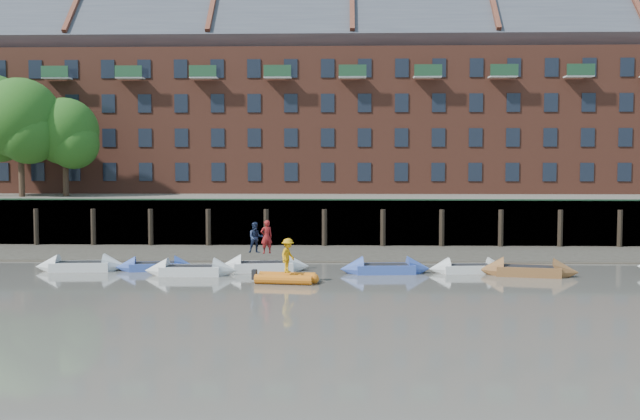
{
  "coord_description": "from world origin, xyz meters",
  "views": [
    {
      "loc": [
        -0.74,
        -29.21,
        5.93
      ],
      "look_at": [
        -2.01,
        12.0,
        3.2
      ],
      "focal_mm": 42.0,
      "sensor_mm": 36.0,
      "label": 1
    }
  ],
  "objects_px": {
    "rowboat_1": "(155,266)",
    "rowboat_5": "(469,269)",
    "rowboat_0": "(81,266)",
    "rib_tender": "(288,278)",
    "rowboat_3": "(264,266)",
    "person_rib_crew": "(288,255)",
    "rowboat_4": "(385,269)",
    "person_rower_b": "(256,238)",
    "rowboat_2": "(191,270)",
    "person_rower_a": "(266,237)",
    "rowboat_6": "(528,271)"
  },
  "relations": [
    {
      "from": "rowboat_1",
      "to": "rowboat_5",
      "type": "xyz_separation_m",
      "value": [
        16.83,
        -0.34,
        0.01
      ]
    },
    {
      "from": "rowboat_0",
      "to": "rowboat_1",
      "type": "height_order",
      "value": "rowboat_0"
    },
    {
      "from": "rowboat_0",
      "to": "rib_tender",
      "type": "bearing_deg",
      "value": -23.6
    },
    {
      "from": "rowboat_3",
      "to": "person_rib_crew",
      "type": "bearing_deg",
      "value": -74.08
    },
    {
      "from": "rowboat_4",
      "to": "person_rower_b",
      "type": "xyz_separation_m",
      "value": [
        -6.93,
        0.84,
        1.54
      ]
    },
    {
      "from": "rowboat_3",
      "to": "person_rib_crew",
      "type": "height_order",
      "value": "person_rib_crew"
    },
    {
      "from": "person_rower_b",
      "to": "person_rib_crew",
      "type": "height_order",
      "value": "person_rower_b"
    },
    {
      "from": "rowboat_3",
      "to": "person_rower_b",
      "type": "height_order",
      "value": "person_rower_b"
    },
    {
      "from": "rowboat_0",
      "to": "rowboat_2",
      "type": "distance_m",
      "value": 6.37
    },
    {
      "from": "rowboat_5",
      "to": "person_rower_a",
      "type": "relative_size",
      "value": 2.45
    },
    {
      "from": "rowboat_0",
      "to": "person_rib_crew",
      "type": "relative_size",
      "value": 2.96
    },
    {
      "from": "person_rower_a",
      "to": "person_rower_b",
      "type": "height_order",
      "value": "person_rower_a"
    },
    {
      "from": "rowboat_6",
      "to": "person_rib_crew",
      "type": "height_order",
      "value": "person_rib_crew"
    },
    {
      "from": "rowboat_0",
      "to": "rowboat_1",
      "type": "xyz_separation_m",
      "value": [
        3.94,
        0.27,
        -0.03
      ]
    },
    {
      "from": "person_rower_b",
      "to": "person_rib_crew",
      "type": "xyz_separation_m",
      "value": [
        2.04,
        -3.99,
        -0.45
      ]
    },
    {
      "from": "rowboat_1",
      "to": "rowboat_2",
      "type": "height_order",
      "value": "rowboat_2"
    },
    {
      "from": "person_rib_crew",
      "to": "rowboat_3",
      "type": "bearing_deg",
      "value": 45.57
    },
    {
      "from": "rowboat_5",
      "to": "person_rib_crew",
      "type": "distance_m",
      "value": 10.03
    },
    {
      "from": "rowboat_3",
      "to": "person_rib_crew",
      "type": "xyz_separation_m",
      "value": [
        1.58,
        -3.74,
        1.08
      ]
    },
    {
      "from": "rowboat_5",
      "to": "rowboat_6",
      "type": "distance_m",
      "value": 3.05
    },
    {
      "from": "rowboat_0",
      "to": "rowboat_2",
      "type": "bearing_deg",
      "value": -18.14
    },
    {
      "from": "rowboat_4",
      "to": "person_rower_a",
      "type": "height_order",
      "value": "person_rower_a"
    },
    {
      "from": "person_rib_crew",
      "to": "person_rower_a",
      "type": "bearing_deg",
      "value": 43.25
    },
    {
      "from": "rowboat_0",
      "to": "person_rib_crew",
      "type": "xyz_separation_m",
      "value": [
        11.44,
        -3.58,
        1.08
      ]
    },
    {
      "from": "rowboat_0",
      "to": "rowboat_1",
      "type": "relative_size",
      "value": 1.15
    },
    {
      "from": "person_rower_a",
      "to": "person_rower_b",
      "type": "bearing_deg",
      "value": -42.31
    },
    {
      "from": "rowboat_1",
      "to": "person_rower_b",
      "type": "height_order",
      "value": "person_rower_b"
    },
    {
      "from": "rowboat_2",
      "to": "rowboat_0",
      "type": "bearing_deg",
      "value": 165.95
    },
    {
      "from": "person_rower_a",
      "to": "rib_tender",
      "type": "bearing_deg",
      "value": 85.35
    },
    {
      "from": "rowboat_4",
      "to": "person_rower_a",
      "type": "xyz_separation_m",
      "value": [
        -6.33,
        0.66,
        1.6
      ]
    },
    {
      "from": "rowboat_0",
      "to": "person_rower_a",
      "type": "bearing_deg",
      "value": -4.65
    },
    {
      "from": "rowboat_2",
      "to": "rowboat_5",
      "type": "bearing_deg",
      "value": 3.15
    },
    {
      "from": "rowboat_3",
      "to": "rowboat_6",
      "type": "xyz_separation_m",
      "value": [
        13.81,
        -1.21,
        0.01
      ]
    },
    {
      "from": "person_rower_b",
      "to": "person_rib_crew",
      "type": "bearing_deg",
      "value": -76.87
    },
    {
      "from": "rowboat_2",
      "to": "rib_tender",
      "type": "bearing_deg",
      "value": -25.61
    },
    {
      "from": "rowboat_2",
      "to": "person_rower_b",
      "type": "height_order",
      "value": "person_rower_b"
    },
    {
      "from": "rowboat_0",
      "to": "person_rib_crew",
      "type": "distance_m",
      "value": 12.03
    },
    {
      "from": "rowboat_2",
      "to": "rowboat_4",
      "type": "distance_m",
      "value": 10.15
    },
    {
      "from": "rowboat_5",
      "to": "person_rib_crew",
      "type": "xyz_separation_m",
      "value": [
        -9.33,
        -3.5,
        1.11
      ]
    },
    {
      "from": "rowboat_2",
      "to": "person_rib_crew",
      "type": "relative_size",
      "value": 2.89
    },
    {
      "from": "rowboat_2",
      "to": "rowboat_5",
      "type": "relative_size",
      "value": 1.1
    },
    {
      "from": "person_rower_a",
      "to": "rowboat_3",
      "type": "bearing_deg",
      "value": -2.31
    },
    {
      "from": "rowboat_3",
      "to": "rowboat_5",
      "type": "bearing_deg",
      "value": -8.27
    },
    {
      "from": "person_rib_crew",
      "to": "rowboat_1",
      "type": "bearing_deg",
      "value": 85.47
    },
    {
      "from": "person_rower_b",
      "to": "rowboat_2",
      "type": "bearing_deg",
      "value": -164.94
    },
    {
      "from": "rowboat_1",
      "to": "rowboat_4",
      "type": "xyz_separation_m",
      "value": [
        12.39,
        -0.7,
        0.03
      ]
    },
    {
      "from": "rowboat_1",
      "to": "person_rower_a",
      "type": "height_order",
      "value": "person_rower_a"
    },
    {
      "from": "rib_tender",
      "to": "rowboat_4",
      "type": "bearing_deg",
      "value": 41.0
    },
    {
      "from": "rowboat_2",
      "to": "person_rib_crew",
      "type": "xyz_separation_m",
      "value": [
        5.21,
        -2.23,
        1.09
      ]
    },
    {
      "from": "rowboat_6",
      "to": "rowboat_3",
      "type": "bearing_deg",
      "value": -173.96
    }
  ]
}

